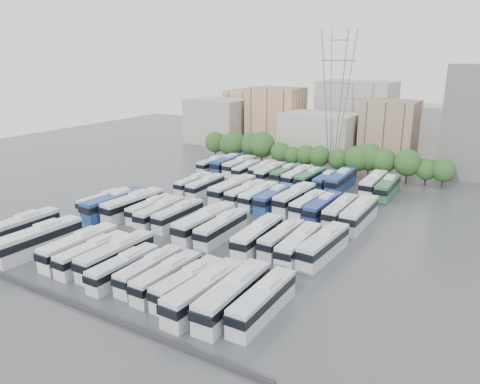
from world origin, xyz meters
The scene contains 54 objects.
ground centered at (0.00, 0.00, 0.00)m, with size 220.00×220.00×0.00m, color #424447.
parapet centered at (0.00, -33.00, 0.25)m, with size 56.00×0.50×0.50m, color #2D2D30.
tree_line centered at (-1.54, 42.13, 4.50)m, with size 64.74×7.97×8.63m.
city_buildings centered at (-7.46, 71.86, 7.87)m, with size 102.00×35.00×20.00m.
apartment_tower centered at (34.00, 58.00, 13.00)m, with size 14.00×14.00×26.00m, color silver.
electricity_pylon centered at (2.00, 50.00, 18.66)m, with size 9.00×6.91×33.83m.
bus_r0_s0 centered at (-21.44, -23.94, 2.05)m, with size 2.92×13.31×4.17m.
bus_r0_s2 centered at (-14.94, -25.20, 2.10)m, with size 3.40×13.71×4.27m.
bus_r0_s4 centered at (-8.13, -23.55, 1.93)m, with size 2.74×12.55×3.94m.
bus_r0_s5 centered at (-4.89, -24.09, 1.78)m, with size 2.63×11.58×3.63m.
bus_r0_s6 centered at (-1.49, -22.99, 1.93)m, with size 2.77×12.52×3.92m.
bus_r0_s7 centered at (1.86, -24.94, 1.71)m, with size 2.54×11.14×3.49m.
bus_r0_s8 centered at (5.15, -23.70, 1.70)m, with size 2.65×11.09×3.46m.
bus_r0_s9 centered at (8.36, -24.04, 1.75)m, with size 2.49×11.38×3.57m.
bus_r0_s10 centered at (11.54, -24.02, 1.74)m, with size 2.97×11.39×3.54m.
bus_r0_s11 centered at (14.82, -25.10, 1.99)m, with size 3.13×12.97×4.05m.
bus_r0_s12 centered at (18.11, -24.15, 2.05)m, with size 3.36×13.39×4.17m.
bus_r0_s13 centered at (21.46, -23.31, 1.88)m, with size 2.80×12.21×3.82m.
bus_r1_s0 centered at (-21.26, -6.37, 1.76)m, with size 3.03×11.50×3.58m.
bus_r1_s1 centered at (-18.10, -7.16, 2.06)m, with size 3.52×13.50×4.20m.
bus_r1_s2 centered at (-14.88, -5.70, 2.03)m, with size 3.49×13.33×4.14m.
bus_r1_s3 centered at (-11.48, -4.94, 1.67)m, with size 2.63×10.89×3.40m.
bus_r1_s4 centered at (-8.20, -5.95, 1.81)m, with size 3.13×11.86×3.69m.
bus_r1_s5 centered at (-4.92, -5.19, 1.77)m, with size 2.53×11.49×3.60m.
bus_r1_s7 centered at (1.72, -6.79, 2.07)m, with size 3.18×13.48×4.21m.
bus_r1_s8 centered at (5.04, -6.87, 1.86)m, with size 2.90×12.16×3.80m.
bus_r1_s10 centered at (11.56, -6.79, 1.94)m, with size 3.30×12.71×3.95m.
bus_r1_s11 centered at (14.89, -5.36, 1.74)m, with size 2.54×11.34×3.55m.
bus_r1_s12 centered at (18.20, -6.46, 1.86)m, with size 3.10×12.14×3.78m.
bus_r1_s13 centered at (21.43, -5.14, 1.95)m, with size 3.38×12.79×3.98m.
bus_r2_s2 centered at (-14.96, 12.64, 1.67)m, with size 2.46×10.87×3.40m.
bus_r2_s3 centered at (-11.48, 12.09, 1.75)m, with size 2.82×11.46×3.57m.
bus_r2_s5 centered at (-4.87, 12.18, 2.04)m, with size 3.35×13.31×4.15m.
bus_r2_s6 centered at (-1.55, 11.72, 1.78)m, with size 3.03×11.67×3.63m.
bus_r2_s7 centered at (1.50, 11.63, 1.83)m, with size 2.64×11.90×3.73m.
bus_r2_s8 centered at (4.82, 11.65, 1.87)m, with size 2.73×12.17×3.81m.
bus_r2_s9 centered at (8.31, 13.32, 2.00)m, with size 3.26×13.10×4.08m.
bus_r2_s10 centered at (11.56, 12.10, 1.70)m, with size 2.84×11.13×3.46m.
bus_r2_s11 centered at (14.91, 11.05, 1.90)m, with size 2.94×12.40×3.88m.
bus_r2_s12 centered at (18.14, 11.06, 1.88)m, with size 2.86×12.27×3.84m.
bus_r2_s13 centered at (21.66, 10.61, 2.07)m, with size 3.08×13.50×4.23m.
bus_r3_s0 centered at (-21.44, 29.35, 1.72)m, with size 2.48×11.18×3.50m.
bus_r3_s1 centered at (-18.02, 30.80, 1.95)m, with size 3.13×12.72×3.97m.
bus_r3_s2 centered at (-14.86, 31.02, 1.86)m, with size 2.72×12.07×3.78m.
bus_r3_s3 centered at (-11.72, 29.24, 1.66)m, with size 2.83×10.88×3.38m.
bus_r3_s4 centered at (-8.29, 31.14, 1.68)m, with size 2.81×11.02×3.43m.
bus_r3_s5 centered at (-5.11, 28.75, 1.81)m, with size 2.90×11.82×3.69m.
bus_r3_s6 centered at (-1.64, 29.76, 1.76)m, with size 2.55×11.46×3.59m.
bus_r3_s7 centered at (1.70, 29.03, 1.82)m, with size 2.77×11.86×3.71m.
bus_r3_s8 centered at (4.83, 29.03, 1.81)m, with size 2.98×11.84×3.69m.
bus_r3_s9 centered at (8.38, 29.19, 1.71)m, with size 2.56×11.13×3.48m.
bus_r3_s10 centered at (11.46, 29.84, 2.02)m, with size 3.14×13.15×4.11m.
bus_r3_s12 centered at (18.15, 31.29, 1.98)m, with size 3.08×12.91×4.03m.
bus_r3_s13 centered at (21.41, 29.95, 1.94)m, with size 3.13×12.66×3.95m.
Camera 1 is at (43.43, -64.17, 28.41)m, focal length 35.00 mm.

